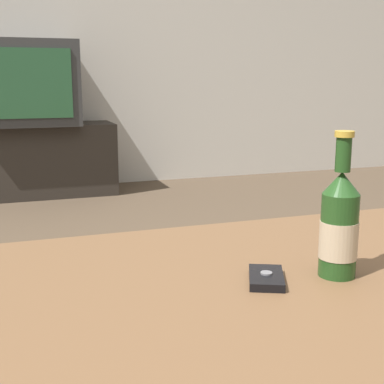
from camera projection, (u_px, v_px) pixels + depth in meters
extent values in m
cube|color=brown|center=(222.00, 295.00, 0.90)|extent=(1.33, 0.72, 0.04)
cube|color=#28231E|center=(30.00, 160.00, 3.42)|extent=(1.07, 0.38, 0.46)
cube|color=#2D2D2D|center=(25.00, 83.00, 3.32)|extent=(0.63, 0.55, 0.51)
cube|color=#234C2D|center=(26.00, 83.00, 3.06)|extent=(0.51, 0.01, 0.40)
cylinder|color=#1E4219|center=(339.00, 235.00, 0.92)|extent=(0.06, 0.06, 0.15)
cylinder|color=tan|center=(338.00, 239.00, 0.92)|extent=(0.07, 0.07, 0.07)
cone|color=#1E4219|center=(342.00, 183.00, 0.90)|extent=(0.06, 0.06, 0.04)
cylinder|color=#1E4219|center=(343.00, 154.00, 0.89)|extent=(0.03, 0.03, 0.06)
cylinder|color=#B79333|center=(345.00, 134.00, 0.88)|extent=(0.03, 0.03, 0.01)
cube|color=black|center=(266.00, 278.00, 0.90)|extent=(0.09, 0.11, 0.01)
cylinder|color=slate|center=(266.00, 273.00, 0.90)|extent=(0.02, 0.02, 0.00)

